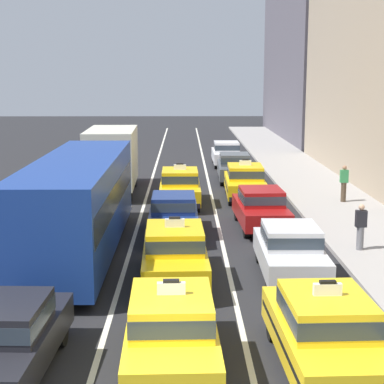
% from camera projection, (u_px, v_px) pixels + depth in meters
% --- Properties ---
extents(lane_stripe_left_center, '(0.14, 80.00, 0.01)m').
position_uv_depth(lane_stripe_left_center, '(146.00, 198.00, 30.46)').
color(lane_stripe_left_center, silver).
rests_on(lane_stripe_left_center, ground).
extents(lane_stripe_center_right, '(0.14, 80.00, 0.01)m').
position_uv_depth(lane_stripe_center_right, '(212.00, 198.00, 30.50)').
color(lane_stripe_center_right, silver).
rests_on(lane_stripe_center_right, ground).
extents(sidewalk_curb, '(4.00, 90.00, 0.15)m').
position_uv_depth(sidewalk_curb, '(355.00, 220.00, 25.64)').
color(sidewalk_curb, '#9E9993').
rests_on(sidewalk_curb, ground).
extents(sedan_left_nearest, '(1.92, 4.36, 1.58)m').
position_uv_depth(sedan_left_nearest, '(6.00, 336.00, 12.42)').
color(sedan_left_nearest, black).
rests_on(sedan_left_nearest, ground).
extents(bus_left_second, '(2.56, 11.21, 3.22)m').
position_uv_depth(bus_left_second, '(79.00, 201.00, 20.77)').
color(bus_left_second, black).
rests_on(bus_left_second, ground).
extents(box_truck_left_third, '(2.41, 7.00, 3.27)m').
position_uv_depth(box_truck_left_third, '(113.00, 157.00, 31.80)').
color(box_truck_left_third, black).
rests_on(box_truck_left_third, ground).
extents(taxi_center_nearest, '(1.92, 4.60, 1.96)m').
position_uv_depth(taxi_center_nearest, '(171.00, 329.00, 12.68)').
color(taxi_center_nearest, black).
rests_on(taxi_center_nearest, ground).
extents(taxi_center_second, '(1.95, 4.61, 1.96)m').
position_uv_depth(taxi_center_second, '(175.00, 253.00, 18.11)').
color(taxi_center_second, black).
rests_on(taxi_center_second, ground).
extents(sedan_center_third, '(1.79, 4.31, 1.58)m').
position_uv_depth(sedan_center_third, '(174.00, 214.00, 23.27)').
color(sedan_center_third, black).
rests_on(sedan_center_third, ground).
extents(taxi_center_fourth, '(1.85, 4.57, 1.96)m').
position_uv_depth(taxi_center_fourth, '(180.00, 186.00, 28.77)').
color(taxi_center_fourth, black).
rests_on(taxi_center_fourth, ground).
extents(taxi_right_nearest, '(1.96, 4.61, 1.96)m').
position_uv_depth(taxi_right_nearest, '(324.00, 331.00, 12.62)').
color(taxi_right_nearest, black).
rests_on(taxi_right_nearest, ground).
extents(sedan_right_second, '(1.82, 4.32, 1.58)m').
position_uv_depth(sedan_right_second, '(290.00, 249.00, 18.58)').
color(sedan_right_second, black).
rests_on(sedan_right_second, ground).
extents(sedan_right_third, '(1.91, 4.36, 1.58)m').
position_uv_depth(sedan_right_third, '(261.00, 207.00, 24.43)').
color(sedan_right_third, black).
rests_on(sedan_right_third, ground).
extents(taxi_right_fourth, '(1.91, 4.60, 1.96)m').
position_uv_depth(taxi_right_fourth, '(245.00, 181.00, 30.16)').
color(taxi_right_fourth, black).
rests_on(taxi_right_fourth, ground).
extents(sedan_right_fifth, '(1.84, 4.33, 1.58)m').
position_uv_depth(sedan_right_fifth, '(234.00, 166.00, 35.12)').
color(sedan_right_fifth, black).
rests_on(sedan_right_fifth, ground).
extents(sedan_right_sixth, '(1.78, 4.31, 1.58)m').
position_uv_depth(sedan_right_sixth, '(226.00, 153.00, 41.15)').
color(sedan_right_sixth, black).
rests_on(sedan_right_sixth, ground).
extents(pedestrian_by_storefront, '(0.36, 0.24, 1.55)m').
position_uv_depth(pedestrian_by_storefront, '(361.00, 227.00, 20.94)').
color(pedestrian_by_storefront, slate).
rests_on(pedestrian_by_storefront, sidewalk_curb).
extents(pedestrian_trailing, '(0.36, 0.24, 1.68)m').
position_uv_depth(pedestrian_trailing, '(344.00, 183.00, 28.83)').
color(pedestrian_trailing, '#473828').
rests_on(pedestrian_trailing, sidewalk_curb).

